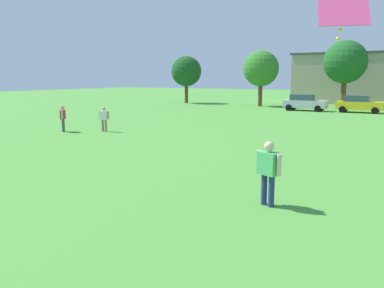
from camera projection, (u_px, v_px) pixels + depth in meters
ground_plane at (292, 125)px, 29.05m from camera, size 160.00×160.00×0.00m
adult_bystander at (268, 168)px, 10.71m from camera, size 0.79×0.52×1.77m
bystander_near_trees at (104, 117)px, 25.54m from camera, size 0.74×0.37×1.58m
bystander_midfield at (63, 116)px, 25.42m from camera, size 0.59×0.63×1.67m
kite at (343, 13)px, 10.37m from camera, size 1.40×0.98×1.14m
parked_car_silver_0 at (305, 102)px, 41.40m from camera, size 4.30×2.02×1.68m
parked_car_yellow_1 at (359, 104)px, 39.17m from camera, size 4.30×2.02×1.68m
tree_far_left at (186, 71)px, 52.98m from camera, size 3.98×3.98×6.19m
tree_left at (261, 69)px, 47.32m from camera, size 4.21×4.21×6.57m
tree_center_left at (345, 62)px, 45.30m from camera, size 4.87×4.87×7.58m
house_right at (346, 78)px, 52.89m from camera, size 13.46×6.80×6.56m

